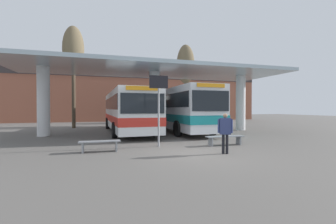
{
  "coord_description": "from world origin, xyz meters",
  "views": [
    {
      "loc": [
        -3.74,
        -8.32,
        1.82
      ],
      "look_at": [
        0.0,
        4.4,
        1.6
      ],
      "focal_mm": 24.0,
      "sensor_mm": 36.0,
      "label": 1
    }
  ],
  "objects": [
    {
      "name": "station_canopy",
      "position": [
        0.0,
        8.0,
        4.18
      ],
      "size": [
        19.82,
        6.84,
        4.78
      ],
      "color": "silver",
      "rests_on": "ground_plane"
    },
    {
      "name": "transit_bus_left_bay",
      "position": [
        -1.87,
        9.24,
        1.7
      ],
      "size": [
        3.14,
        11.64,
        3.03
      ],
      "rotation": [
        0.0,
        0.0,
        3.18
      ],
      "color": "white",
      "rests_on": "ground_plane"
    },
    {
      "name": "poplar_tree_behind_left",
      "position": [
        5.16,
        15.05,
        6.58
      ],
      "size": [
        1.96,
        1.96,
        8.87
      ],
      "color": "#473A2B",
      "rests_on": "ground_plane"
    },
    {
      "name": "waiting_bench_mid_platform",
      "position": [
        2.04,
        1.43,
        0.35
      ],
      "size": [
        1.93,
        0.44,
        0.46
      ],
      "color": "gray",
      "rests_on": "ground_plane"
    },
    {
      "name": "ground_plane",
      "position": [
        0.0,
        0.0,
        0.0
      ],
      "size": [
        100.0,
        100.0,
        0.0
      ],
      "primitive_type": "plane",
      "color": "#605B56"
    },
    {
      "name": "pedestrian_waiting",
      "position": [
        0.98,
        -0.38,
        0.98
      ],
      "size": [
        0.58,
        0.38,
        1.61
      ],
      "rotation": [
        0.0,
        0.0,
        -0.41
      ],
      "color": "black",
      "rests_on": "ground_plane"
    },
    {
      "name": "townhouse_backdrop",
      "position": [
        0.0,
        23.59,
        4.67
      ],
      "size": [
        40.0,
        0.58,
        8.01
      ],
      "color": "brown",
      "rests_on": "ground_plane"
    },
    {
      "name": "parked_car_street",
      "position": [
        -0.45,
        19.56,
        1.08
      ],
      "size": [
        4.59,
        2.17,
        2.26
      ],
      "rotation": [
        0.0,
        0.0,
        0.07
      ],
      "color": "navy",
      "rests_on": "ground_plane"
    },
    {
      "name": "poplar_tree_behind_right",
      "position": [
        -6.25,
        13.9,
        7.1
      ],
      "size": [
        1.88,
        1.88,
        9.35
      ],
      "color": "#473A2B",
      "rests_on": "ground_plane"
    },
    {
      "name": "info_sign_platform",
      "position": [
        -1.16,
        2.01,
        2.38
      ],
      "size": [
        0.9,
        0.09,
        3.37
      ],
      "color": "gray",
      "rests_on": "ground_plane"
    },
    {
      "name": "transit_bus_center_bay",
      "position": [
        2.09,
        8.68,
        1.82
      ],
      "size": [
        2.93,
        11.01,
        3.27
      ],
      "rotation": [
        0.0,
        0.0,
        3.16
      ],
      "color": "silver",
      "rests_on": "ground_plane"
    },
    {
      "name": "waiting_bench_near_pillar",
      "position": [
        -3.84,
        1.43,
        0.34
      ],
      "size": [
        1.67,
        0.44,
        0.46
      ],
      "color": "gray",
      "rests_on": "ground_plane"
    }
  ]
}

